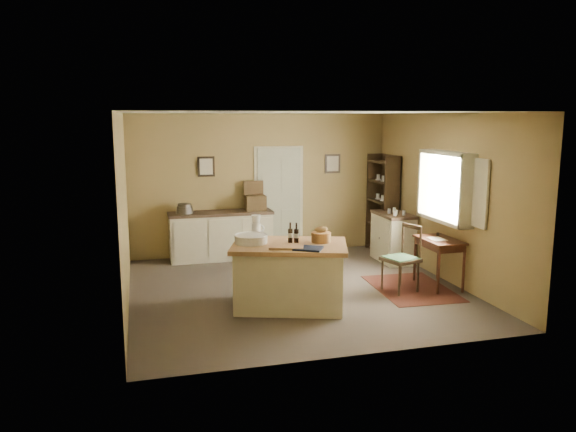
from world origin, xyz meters
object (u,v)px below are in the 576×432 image
(work_island, at_px, (289,274))
(desk_chair, at_px, (401,259))
(right_cabinet, at_px, (393,237))
(writing_desk, at_px, (439,245))
(sideboard, at_px, (222,234))
(shelving_unit, at_px, (385,204))

(work_island, height_order, desk_chair, work_island)
(desk_chair, height_order, right_cabinet, desk_chair)
(writing_desk, bearing_deg, sideboard, 139.24)
(work_island, xyz_separation_m, right_cabinet, (2.52, 1.95, -0.02))
(sideboard, xyz_separation_m, shelving_unit, (3.18, -0.25, 0.47))
(desk_chair, xyz_separation_m, shelving_unit, (0.84, 2.43, 0.45))
(sideboard, bearing_deg, desk_chair, -48.89)
(work_island, relative_size, writing_desk, 2.19)
(desk_chair, bearing_deg, writing_desk, -11.02)
(sideboard, bearing_deg, work_island, -80.10)
(sideboard, height_order, desk_chair, sideboard)
(sideboard, height_order, shelving_unit, shelving_unit)
(writing_desk, height_order, right_cabinet, right_cabinet)
(desk_chair, bearing_deg, work_island, 170.82)
(shelving_unit, bearing_deg, writing_desk, -93.65)
(writing_desk, distance_m, right_cabinet, 1.65)
(desk_chair, xyz_separation_m, right_cabinet, (0.69, 1.70, -0.04))
(writing_desk, relative_size, shelving_unit, 0.43)
(writing_desk, xyz_separation_m, desk_chair, (-0.69, -0.07, -0.16))
(sideboard, height_order, right_cabinet, sideboard)
(sideboard, bearing_deg, right_cabinet, -17.85)
(sideboard, distance_m, shelving_unit, 3.22)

